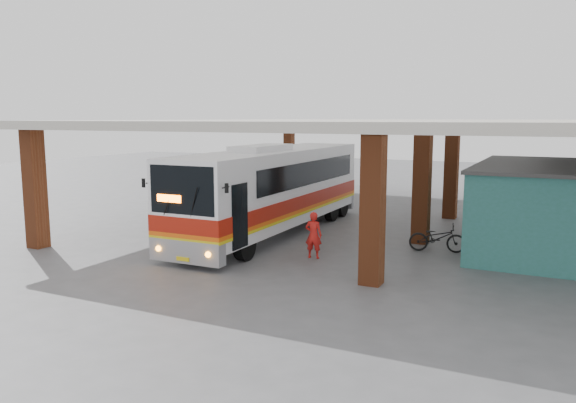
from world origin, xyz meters
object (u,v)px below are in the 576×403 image
(coach_bus, at_px, (273,190))
(red_chair, at_px, (472,222))
(motorcycle, at_px, (437,238))
(pedestrian, at_px, (313,235))

(coach_bus, relative_size, red_chair, 16.21)
(motorcycle, bearing_deg, pedestrian, 115.69)
(pedestrian, relative_size, red_chair, 2.04)
(motorcycle, distance_m, red_chair, 4.70)
(red_chair, bearing_deg, coach_bus, -131.80)
(coach_bus, xyz_separation_m, red_chair, (7.25, 4.42, -1.47))
(motorcycle, distance_m, pedestrian, 4.56)
(motorcycle, xyz_separation_m, red_chair, (0.52, 4.67, -0.16))
(pedestrian, xyz_separation_m, red_chair, (4.12, 7.45, -0.44))
(coach_bus, xyz_separation_m, motorcycle, (6.74, -0.25, -1.32))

